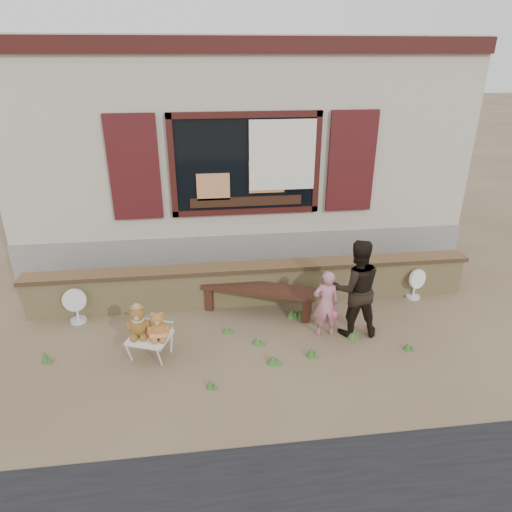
{
  "coord_description": "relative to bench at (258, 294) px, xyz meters",
  "views": [
    {
      "loc": [
        -0.77,
        -5.49,
        3.75
      ],
      "look_at": [
        0.0,
        0.6,
        1.0
      ],
      "focal_mm": 32.0,
      "sensor_mm": 36.0,
      "label": 1
    }
  ],
  "objects": [
    {
      "name": "ground",
      "position": [
        -0.05,
        -0.67,
        -0.33
      ],
      "size": [
        80.0,
        80.0,
        0.0
      ],
      "primitive_type": "plane",
      "color": "brown",
      "rests_on": "ground"
    },
    {
      "name": "shopfront",
      "position": [
        -0.05,
        3.82,
        1.67
      ],
      "size": [
        8.04,
        5.13,
        4.0
      ],
      "color": "#BEB69A",
      "rests_on": "ground"
    },
    {
      "name": "brick_wall",
      "position": [
        -0.05,
        0.33,
        0.01
      ],
      "size": [
        7.1,
        0.36,
        0.67
      ],
      "color": "tan",
      "rests_on": "ground"
    },
    {
      "name": "bench",
      "position": [
        0.0,
        0.0,
        0.0
      ],
      "size": [
        1.77,
        0.96,
        0.45
      ],
      "rotation": [
        0.0,
        0.0,
        -0.36
      ],
      "color": "#331A12",
      "rests_on": "ground"
    },
    {
      "name": "folding_chair",
      "position": [
        -1.58,
        -0.96,
        -0.04
      ],
      "size": [
        0.64,
        0.6,
        0.31
      ],
      "rotation": [
        0.0,
        0.0,
        -0.36
      ],
      "color": "white",
      "rests_on": "ground"
    },
    {
      "name": "teddy_bear_left",
      "position": [
        -1.71,
        -0.91,
        0.21
      ],
      "size": [
        0.41,
        0.39,
        0.46
      ],
      "primitive_type": null,
      "rotation": [
        0.0,
        0.0,
        -0.36
      ],
      "color": "brown",
      "rests_on": "folding_chair"
    },
    {
      "name": "teddy_bear_right",
      "position": [
        -1.45,
        -1.01,
        0.19
      ],
      "size": [
        0.36,
        0.34,
        0.4
      ],
      "primitive_type": null,
      "rotation": [
        0.0,
        0.0,
        -0.36
      ],
      "color": "#925D28",
      "rests_on": "folding_chair"
    },
    {
      "name": "child",
      "position": [
        0.86,
        -0.74,
        0.18
      ],
      "size": [
        0.38,
        0.26,
        1.01
      ],
      "primitive_type": "imported",
      "rotation": [
        0.0,
        0.0,
        3.1
      ],
      "color": "#CE7B8D",
      "rests_on": "ground"
    },
    {
      "name": "adult",
      "position": [
        1.28,
        -0.74,
        0.4
      ],
      "size": [
        0.73,
        0.59,
        1.45
      ],
      "primitive_type": "imported",
      "rotation": [
        0.0,
        0.0,
        3.09
      ],
      "color": "black",
      "rests_on": "ground"
    },
    {
      "name": "fan_left",
      "position": [
        -2.75,
        0.06,
        -0.04
      ],
      "size": [
        0.35,
        0.24,
        0.56
      ],
      "rotation": [
        0.0,
        0.0,
        0.05
      ],
      "color": "silver",
      "rests_on": "ground"
    },
    {
      "name": "fan_right",
      "position": [
        2.62,
        0.13,
        -0.06
      ],
      "size": [
        0.34,
        0.22,
        0.53
      ],
      "rotation": [
        0.0,
        0.0,
        0.34
      ],
      "color": "white",
      "rests_on": "ground"
    },
    {
      "name": "grass_tufts",
      "position": [
        0.11,
        -0.87,
        -0.26
      ],
      "size": [
        4.99,
        1.62,
        0.15
      ],
      "color": "#396428",
      "rests_on": "ground"
    }
  ]
}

